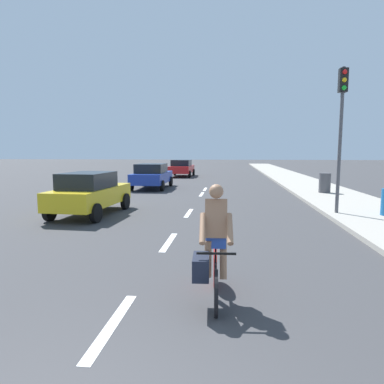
# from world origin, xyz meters

# --- Properties ---
(ground_plane) EXTENTS (160.00, 160.00, 0.00)m
(ground_plane) POSITION_xyz_m (0.00, 20.00, 0.00)
(ground_plane) COLOR #38383A
(sidewalk_strip) EXTENTS (3.60, 80.00, 0.14)m
(sidewalk_strip) POSITION_xyz_m (6.76, 22.00, 0.07)
(sidewalk_strip) COLOR #9E998E
(sidewalk_strip) RESTS_ON ground
(lane_stripe_1) EXTENTS (0.16, 1.80, 0.01)m
(lane_stripe_1) POSITION_xyz_m (0.00, 2.41, 0.00)
(lane_stripe_1) COLOR white
(lane_stripe_1) RESTS_ON ground
(lane_stripe_2) EXTENTS (0.16, 1.80, 0.01)m
(lane_stripe_2) POSITION_xyz_m (0.00, 6.60, 0.00)
(lane_stripe_2) COLOR white
(lane_stripe_2) RESTS_ON ground
(lane_stripe_3) EXTENTS (0.16, 1.80, 0.01)m
(lane_stripe_3) POSITION_xyz_m (0.00, 10.75, 0.00)
(lane_stripe_3) COLOR white
(lane_stripe_3) RESTS_ON ground
(lane_stripe_4) EXTENTS (0.16, 1.80, 0.01)m
(lane_stripe_4) POSITION_xyz_m (0.00, 16.45, 0.00)
(lane_stripe_4) COLOR white
(lane_stripe_4) RESTS_ON ground
(lane_stripe_5) EXTENTS (0.16, 1.80, 0.01)m
(lane_stripe_5) POSITION_xyz_m (0.00, 19.01, 0.00)
(lane_stripe_5) COLOR white
(lane_stripe_5) RESTS_ON ground
(cyclist) EXTENTS (0.64, 1.71, 1.82)m
(cyclist) POSITION_xyz_m (1.30, 3.32, 0.83)
(cyclist) COLOR black
(cyclist) RESTS_ON ground
(parked_car_yellow) EXTENTS (2.00, 4.02, 1.57)m
(parked_car_yellow) POSITION_xyz_m (-3.56, 10.01, 0.84)
(parked_car_yellow) COLOR gold
(parked_car_yellow) RESTS_ON ground
(parked_car_blue) EXTENTS (2.09, 4.48, 1.57)m
(parked_car_blue) POSITION_xyz_m (-3.39, 19.13, 0.84)
(parked_car_blue) COLOR #1E389E
(parked_car_blue) RESTS_ON ground
(parked_car_red) EXTENTS (2.09, 4.49, 1.57)m
(parked_car_red) POSITION_xyz_m (-3.02, 29.68, 0.84)
(parked_car_red) COLOR red
(parked_car_red) RESTS_ON ground
(traffic_signal) EXTENTS (0.28, 0.33, 5.20)m
(traffic_signal) POSITION_xyz_m (5.36, 10.70, 3.61)
(traffic_signal) COLOR #4C4C51
(traffic_signal) RESTS_ON ground
(trash_bin_far) EXTENTS (0.60, 0.60, 1.05)m
(trash_bin_far) POSITION_xyz_m (6.58, 16.87, 0.66)
(trash_bin_far) COLOR #47474C
(trash_bin_far) RESTS_ON sidewalk_strip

